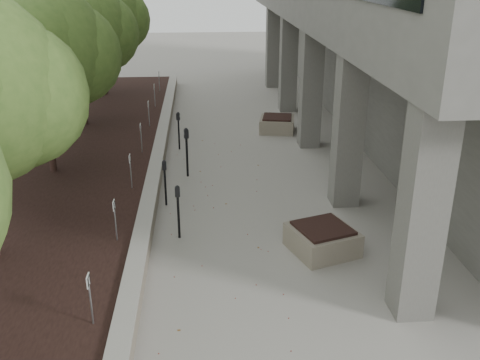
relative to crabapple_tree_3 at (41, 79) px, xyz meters
name	(u,v)px	position (x,y,z in m)	size (l,w,h in m)	color
ground	(232,355)	(4.80, -8.00, -3.12)	(90.00, 90.00, 0.00)	gray
retaining_wall	(158,161)	(2.97, 1.00, -2.87)	(0.39, 26.00, 0.50)	gray
planting_bed	(40,166)	(-0.70, 1.00, -2.92)	(7.00, 26.00, 0.40)	black
crabapple_tree_3	(41,79)	(0.00, 0.00, 0.00)	(4.60, 4.00, 5.44)	#406225
crabapple_tree_4	(78,51)	(0.00, 5.00, 0.00)	(4.60, 4.00, 5.44)	#406225
crabapple_tree_5	(101,34)	(0.00, 10.00, 0.00)	(4.60, 4.00, 5.44)	#406225
parking_sign_2	(90,300)	(2.45, -7.50, -2.24)	(0.04, 0.22, 0.96)	black
parking_sign_3	(115,221)	(2.45, -4.50, -2.24)	(0.04, 0.22, 0.96)	black
parking_sign_4	(131,171)	(2.45, -1.50, -2.24)	(0.04, 0.22, 0.96)	black
parking_sign_5	(141,138)	(2.45, 1.50, -2.24)	(0.04, 0.22, 0.96)	black
parking_sign_6	(149,114)	(2.45, 4.50, -2.24)	(0.04, 0.22, 0.96)	black
parking_sign_7	(155,95)	(2.45, 7.50, -2.24)	(0.04, 0.22, 0.96)	black
parking_sign_8	(159,81)	(2.45, 10.50, -2.24)	(0.04, 0.22, 0.96)	black
parking_meter_2	(178,212)	(3.79, -3.73, -2.44)	(0.13, 0.10, 1.35)	black
parking_meter_3	(165,183)	(3.38, -1.82, -2.47)	(0.13, 0.09, 1.29)	black
parking_meter_4	(187,152)	(3.93, 0.28, -2.35)	(0.15, 0.11, 1.55)	black
parking_meter_5	(179,131)	(3.60, 2.89, -2.45)	(0.13, 0.09, 1.34)	black
planter_front	(322,239)	(7.05, -4.61, -2.81)	(1.32, 1.32, 0.62)	gray
planter_back	(277,124)	(7.32, 4.82, -2.82)	(1.28, 1.28, 0.60)	gray
berry_scatter	(216,222)	(4.70, -3.00, -3.11)	(3.30, 14.10, 0.02)	maroon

